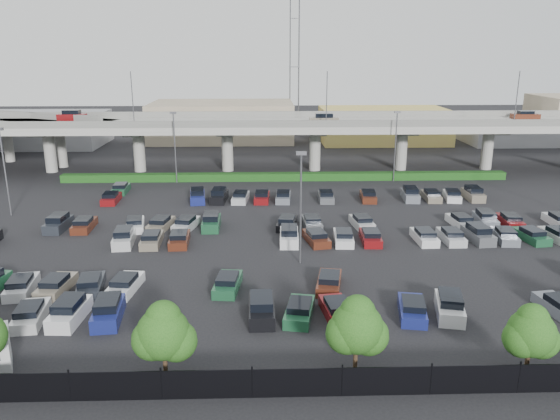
% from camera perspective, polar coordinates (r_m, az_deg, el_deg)
% --- Properties ---
extents(ground, '(280.00, 280.00, 0.00)m').
position_cam_1_polar(ground, '(57.54, 1.58, -2.58)').
color(ground, black).
extents(overpass, '(150.00, 13.00, 15.80)m').
position_cam_1_polar(overpass, '(87.18, 0.23, 8.65)').
color(overpass, gray).
rests_on(overpass, ground).
extents(hedge, '(66.00, 1.60, 1.10)m').
position_cam_1_polar(hedge, '(81.44, 0.57, 3.50)').
color(hedge, '#113C11').
rests_on(hedge, ground).
extents(fence, '(70.00, 0.10, 2.00)m').
position_cam_1_polar(fence, '(31.93, 4.53, -17.51)').
color(fence, black).
rests_on(fence, ground).
extents(tree_row, '(65.07, 3.66, 5.94)m').
position_cam_1_polar(tree_row, '(31.91, 5.72, -12.07)').
color(tree_row, '#332316').
rests_on(tree_row, ground).
extents(parked_cars, '(63.06, 41.57, 1.67)m').
position_cam_1_polar(parked_cars, '(53.81, 2.07, -3.27)').
color(parked_cars, black).
rests_on(parked_cars, ground).
extents(light_poles, '(66.90, 48.38, 10.30)m').
position_cam_1_polar(light_poles, '(57.69, -2.59, 3.90)').
color(light_poles, '#505055').
rests_on(light_poles, ground).
extents(distant_buildings, '(138.00, 24.00, 9.00)m').
position_cam_1_polar(distant_buildings, '(118.14, 5.92, 9.01)').
color(distant_buildings, gray).
rests_on(distant_buildings, ground).
extents(comm_tower, '(2.40, 2.40, 30.00)m').
position_cam_1_polar(comm_tower, '(128.57, 1.52, 14.99)').
color(comm_tower, '#505055').
rests_on(comm_tower, ground).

